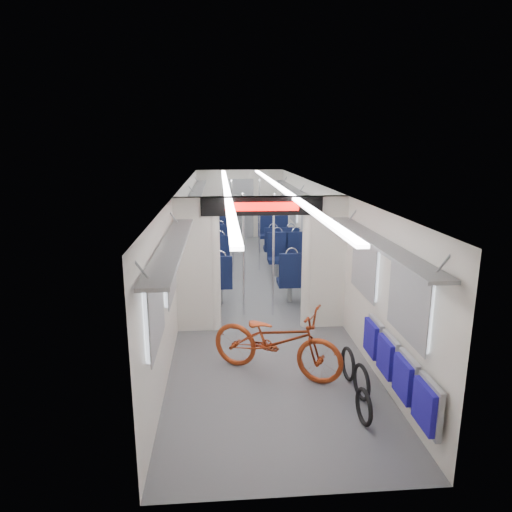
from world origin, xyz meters
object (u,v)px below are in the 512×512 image
at_px(bike_hoop_b, 361,384).
at_px(seat_bay_far_left, 212,234).
at_px(seat_bay_near_left, 210,265).
at_px(stanchion_far_left, 232,227).
at_px(stanchion_near_left, 244,256).
at_px(stanchion_far_right, 259,226).
at_px(seat_bay_far_right, 277,237).
at_px(flip_bench, 396,367).
at_px(bike_hoop_c, 348,365).
at_px(bicycle, 276,340).
at_px(stanchion_near_right, 273,256).
at_px(bike_hoop_a, 364,409).
at_px(seat_bay_near_right, 294,262).

height_order(bike_hoop_b, seat_bay_far_left, seat_bay_far_left).
bearing_deg(seat_bay_near_left, stanchion_far_left, 68.44).
distance_m(stanchion_near_left, stanchion_far_right, 3.14).
relative_size(seat_bay_far_left, stanchion_far_left, 0.96).
bearing_deg(bike_hoop_b, stanchion_far_left, 103.42).
bearing_deg(seat_bay_near_left, seat_bay_far_right, 58.66).
bearing_deg(seat_bay_near_left, flip_bench, -65.00).
xyz_separation_m(bike_hoop_c, seat_bay_near_left, (-1.95, 4.12, 0.35)).
distance_m(stanchion_far_left, stanchion_far_right, 0.69).
height_order(bicycle, flip_bench, bicycle).
bearing_deg(bike_hoop_b, seat_bay_near_left, 113.20).
bearing_deg(seat_bay_far_left, seat_bay_near_left, -90.00).
distance_m(seat_bay_far_left, stanchion_near_right, 5.34).
bearing_deg(stanchion_far_left, bike_hoop_a, -78.73).
bearing_deg(seat_bay_near_right, stanchion_far_right, 113.53).
xyz_separation_m(seat_bay_near_right, stanchion_far_right, (-0.65, 1.48, 0.57)).
height_order(stanchion_near_left, stanchion_far_left, same).
bearing_deg(stanchion_near_right, seat_bay_far_left, 103.13).
distance_m(seat_bay_near_right, stanchion_near_right, 1.89).
bearing_deg(stanchion_near_left, seat_bay_near_left, 112.93).
relative_size(bike_hoop_b, seat_bay_far_left, 0.21).
relative_size(flip_bench, bike_hoop_a, 4.83).
bearing_deg(bike_hoop_b, flip_bench, -43.27).
distance_m(bike_hoop_c, seat_bay_near_right, 4.18).
bearing_deg(stanchion_far_left, seat_bay_near_right, -45.41).
relative_size(seat_bay_far_right, stanchion_far_left, 0.93).
height_order(stanchion_near_left, stanchion_near_right, same).
xyz_separation_m(seat_bay_near_right, stanchion_near_left, (-1.21, -1.61, 0.57)).
bearing_deg(flip_bench, seat_bay_far_left, 105.16).
distance_m(bike_hoop_b, seat_bay_near_left, 5.03).
bearing_deg(stanchion_near_left, bike_hoop_b, -66.66).
xyz_separation_m(seat_bay_far_left, stanchion_far_right, (1.22, -2.01, 0.59)).
height_order(seat_bay_far_right, stanchion_far_right, stanchion_far_right).
xyz_separation_m(bike_hoop_c, stanchion_near_left, (-1.28, 2.55, 0.94)).
height_order(bike_hoop_c, seat_bay_near_right, seat_bay_near_right).
bearing_deg(stanchion_near_left, seat_bay_far_left, 97.40).
distance_m(bike_hoop_a, stanchion_near_left, 3.88).
height_order(seat_bay_far_left, seat_bay_far_right, seat_bay_far_left).
height_order(stanchion_near_right, stanchion_far_right, same).
relative_size(seat_bay_near_right, seat_bay_far_right, 1.09).
height_order(flip_bench, seat_bay_near_right, seat_bay_near_right).
height_order(flip_bench, seat_bay_far_left, seat_bay_far_left).
distance_m(bicycle, stanchion_far_right, 5.44).
relative_size(bike_hoop_c, stanchion_near_right, 0.20).
xyz_separation_m(stanchion_far_left, stanchion_far_right, (0.68, 0.14, 0.00)).
bearing_deg(seat_bay_far_right, stanchion_far_left, -128.10).
relative_size(seat_bay_near_right, stanchion_near_right, 1.01).
bearing_deg(stanchion_near_right, stanchion_far_left, 102.33).
distance_m(flip_bench, seat_bay_near_right, 4.97).
relative_size(seat_bay_near_left, seat_bay_far_left, 0.99).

